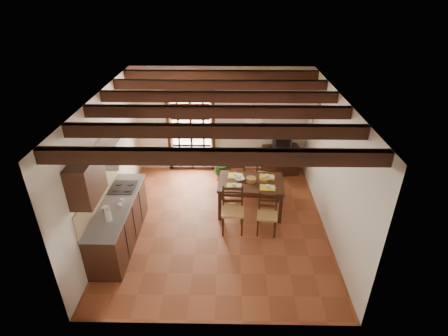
{
  "coord_description": "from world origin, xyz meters",
  "views": [
    {
      "loc": [
        0.21,
        -6.05,
        4.7
      ],
      "look_at": [
        0.1,
        0.4,
        1.15
      ],
      "focal_mm": 28.0,
      "sensor_mm": 36.0,
      "label": 1
    }
  ],
  "objects_px": {
    "chair_near_left": "(232,218)",
    "chair_far_left": "(236,183)",
    "sideboard": "(280,160)",
    "pendant_lamp": "(253,124)",
    "dining_table": "(251,185)",
    "chair_far_right": "(265,183)",
    "chair_near_right": "(267,221)",
    "potted_plant": "(223,160)",
    "crt_tv": "(282,140)",
    "kitchen_counter": "(119,222)"
  },
  "relations": [
    {
      "from": "chair_far_left",
      "to": "crt_tv",
      "type": "relative_size",
      "value": 1.93
    },
    {
      "from": "potted_plant",
      "to": "dining_table",
      "type": "bearing_deg",
      "value": -64.61
    },
    {
      "from": "chair_far_right",
      "to": "chair_near_left",
      "type": "bearing_deg",
      "value": 71.33
    },
    {
      "from": "dining_table",
      "to": "chair_near_right",
      "type": "height_order",
      "value": "chair_near_right"
    },
    {
      "from": "potted_plant",
      "to": "pendant_lamp",
      "type": "relative_size",
      "value": 2.28
    },
    {
      "from": "sideboard",
      "to": "chair_near_left",
      "type": "bearing_deg",
      "value": -127.23
    },
    {
      "from": "crt_tv",
      "to": "chair_far_right",
      "type": "bearing_deg",
      "value": -114.76
    },
    {
      "from": "chair_near_left",
      "to": "pendant_lamp",
      "type": "xyz_separation_m",
      "value": [
        0.4,
        0.8,
        1.77
      ]
    },
    {
      "from": "chair_near_left",
      "to": "chair_far_right",
      "type": "bearing_deg",
      "value": 60.37
    },
    {
      "from": "dining_table",
      "to": "crt_tv",
      "type": "bearing_deg",
      "value": 66.79
    },
    {
      "from": "pendant_lamp",
      "to": "chair_far_right",
      "type": "bearing_deg",
      "value": 56.24
    },
    {
      "from": "kitchen_counter",
      "to": "crt_tv",
      "type": "relative_size",
      "value": 4.99
    },
    {
      "from": "dining_table",
      "to": "chair_far_right",
      "type": "bearing_deg",
      "value": 64.05
    },
    {
      "from": "kitchen_counter",
      "to": "pendant_lamp",
      "type": "relative_size",
      "value": 2.66
    },
    {
      "from": "chair_near_left",
      "to": "chair_far_right",
      "type": "xyz_separation_m",
      "value": [
        0.8,
        1.4,
        -0.0
      ]
    },
    {
      "from": "chair_far_left",
      "to": "potted_plant",
      "type": "bearing_deg",
      "value": -62.96
    },
    {
      "from": "sideboard",
      "to": "crt_tv",
      "type": "bearing_deg",
      "value": -99.37
    },
    {
      "from": "sideboard",
      "to": "chair_far_left",
      "type": "bearing_deg",
      "value": -149.59
    },
    {
      "from": "dining_table",
      "to": "chair_near_right",
      "type": "bearing_deg",
      "value": -63.92
    },
    {
      "from": "kitchen_counter",
      "to": "pendant_lamp",
      "type": "bearing_deg",
      "value": 24.23
    },
    {
      "from": "sideboard",
      "to": "chair_far_right",
      "type": "bearing_deg",
      "value": -124.37
    },
    {
      "from": "chair_far_left",
      "to": "chair_far_right",
      "type": "xyz_separation_m",
      "value": [
        0.7,
        -0.05,
        0.03
      ]
    },
    {
      "from": "kitchen_counter",
      "to": "chair_near_left",
      "type": "distance_m",
      "value": 2.28
    },
    {
      "from": "dining_table",
      "to": "chair_near_left",
      "type": "height_order",
      "value": "chair_near_left"
    },
    {
      "from": "chair_near_right",
      "to": "potted_plant",
      "type": "distance_m",
      "value": 2.34
    },
    {
      "from": "kitchen_counter",
      "to": "potted_plant",
      "type": "relative_size",
      "value": 1.17
    },
    {
      "from": "kitchen_counter",
      "to": "chair_near_right",
      "type": "height_order",
      "value": "kitchen_counter"
    },
    {
      "from": "sideboard",
      "to": "pendant_lamp",
      "type": "bearing_deg",
      "value": -127.75
    },
    {
      "from": "crt_tv",
      "to": "potted_plant",
      "type": "relative_size",
      "value": 0.23
    },
    {
      "from": "dining_table",
      "to": "sideboard",
      "type": "distance_m",
      "value": 1.97
    },
    {
      "from": "dining_table",
      "to": "chair_far_right",
      "type": "height_order",
      "value": "chair_far_right"
    },
    {
      "from": "crt_tv",
      "to": "pendant_lamp",
      "type": "distance_m",
      "value": 2.15
    },
    {
      "from": "kitchen_counter",
      "to": "dining_table",
      "type": "relative_size",
      "value": 1.53
    },
    {
      "from": "chair_near_right",
      "to": "kitchen_counter",
      "type": "bearing_deg",
      "value": -166.24
    },
    {
      "from": "chair_near_left",
      "to": "potted_plant",
      "type": "xyz_separation_m",
      "value": [
        -0.25,
        2.06,
        0.26
      ]
    },
    {
      "from": "sideboard",
      "to": "potted_plant",
      "type": "bearing_deg",
      "value": -175.82
    },
    {
      "from": "chair_near_right",
      "to": "sideboard",
      "type": "bearing_deg",
      "value": 84.04
    },
    {
      "from": "chair_far_left",
      "to": "pendant_lamp",
      "type": "bearing_deg",
      "value": 113.0
    },
    {
      "from": "chair_near_left",
      "to": "chair_far_left",
      "type": "bearing_deg",
      "value": 86.33
    },
    {
      "from": "chair_near_left",
      "to": "chair_near_right",
      "type": "height_order",
      "value": "chair_near_left"
    },
    {
      "from": "chair_far_right",
      "to": "sideboard",
      "type": "bearing_deg",
      "value": -103.78
    },
    {
      "from": "crt_tv",
      "to": "pendant_lamp",
      "type": "xyz_separation_m",
      "value": [
        -0.88,
        -1.63,
        1.1
      ]
    },
    {
      "from": "kitchen_counter",
      "to": "crt_tv",
      "type": "xyz_separation_m",
      "value": [
        3.53,
        2.82,
        0.51
      ]
    },
    {
      "from": "crt_tv",
      "to": "pendant_lamp",
      "type": "height_order",
      "value": "pendant_lamp"
    },
    {
      "from": "pendant_lamp",
      "to": "sideboard",
      "type": "bearing_deg",
      "value": 61.62
    },
    {
      "from": "sideboard",
      "to": "crt_tv",
      "type": "distance_m",
      "value": 0.59
    },
    {
      "from": "chair_far_left",
      "to": "pendant_lamp",
      "type": "distance_m",
      "value": 1.94
    },
    {
      "from": "sideboard",
      "to": "potted_plant",
      "type": "distance_m",
      "value": 1.59
    },
    {
      "from": "sideboard",
      "to": "potted_plant",
      "type": "relative_size",
      "value": 0.48
    },
    {
      "from": "pendant_lamp",
      "to": "potted_plant",
      "type": "bearing_deg",
      "value": 117.11
    }
  ]
}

